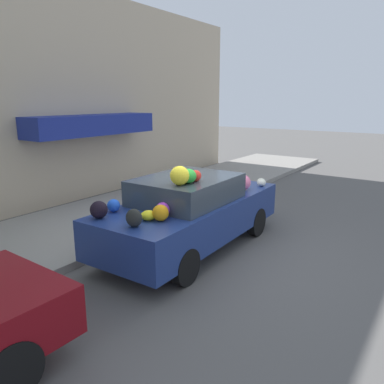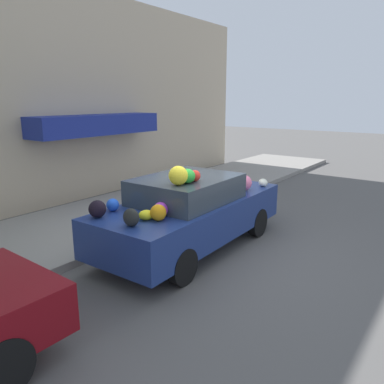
# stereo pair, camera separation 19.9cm
# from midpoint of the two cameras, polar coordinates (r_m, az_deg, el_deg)

# --- Properties ---
(ground_plane) EXTENTS (60.00, 60.00, 0.00)m
(ground_plane) POSITION_cam_midpoint_polar(r_m,az_deg,el_deg) (7.54, 0.79, -8.43)
(ground_plane) COLOR #565451
(sidewalk_curb) EXTENTS (24.00, 3.20, 0.14)m
(sidewalk_curb) POSITION_cam_midpoint_polar(r_m,az_deg,el_deg) (9.26, -12.94, -4.03)
(sidewalk_curb) COLOR gray
(sidewalk_curb) RESTS_ON ground
(building_facade) EXTENTS (18.00, 1.20, 5.84)m
(building_facade) POSITION_cam_midpoint_polar(r_m,az_deg,el_deg) (10.66, -21.45, 13.05)
(building_facade) COLOR #C6B293
(building_facade) RESTS_ON ground
(fire_hydrant) EXTENTS (0.20, 0.20, 0.70)m
(fire_hydrant) POSITION_cam_midpoint_polar(r_m,az_deg,el_deg) (9.71, -0.69, -0.27)
(fire_hydrant) COLOR #B2B2B7
(fire_hydrant) RESTS_ON sidewalk_curb
(art_car) EXTENTS (4.34, 1.78, 1.79)m
(art_car) POSITION_cam_midpoint_polar(r_m,az_deg,el_deg) (7.25, 0.60, -2.87)
(art_car) COLOR navy
(art_car) RESTS_ON ground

